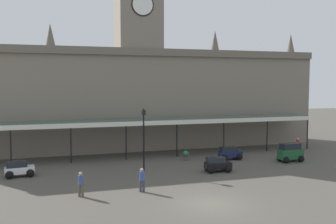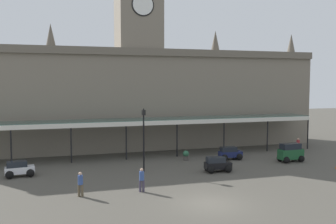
{
  "view_description": "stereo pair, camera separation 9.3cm",
  "coord_description": "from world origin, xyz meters",
  "px_view_note": "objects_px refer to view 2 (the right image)",
  "views": [
    {
      "loc": [
        -9.1,
        -20.95,
        7.59
      ],
      "look_at": [
        0.0,
        9.18,
        5.08
      ],
      "focal_mm": 39.63,
      "sensor_mm": 36.0,
      "label": 1
    },
    {
      "loc": [
        -9.01,
        -20.97,
        7.59
      ],
      "look_at": [
        0.0,
        9.18,
        5.08
      ],
      "focal_mm": 39.63,
      "sensor_mm": 36.0,
      "label": 2
    }
  ],
  "objects_px": {
    "car_green_van": "(291,153)",
    "pedestrian_beside_cars": "(298,145)",
    "planter_by_canopy": "(186,155)",
    "car_white_estate": "(19,170)",
    "car_black_estate": "(217,165)",
    "planter_near_kerb": "(292,147)",
    "car_navy_estate": "(230,154)",
    "pedestrian_crossing_forecourt": "(80,183)",
    "pedestrian_near_entrance": "(142,179)",
    "victorian_lamppost": "(144,133)"
  },
  "relations": [
    {
      "from": "car_black_estate",
      "to": "pedestrian_crossing_forecourt",
      "type": "bearing_deg",
      "value": -162.17
    },
    {
      "from": "car_black_estate",
      "to": "planter_by_canopy",
      "type": "bearing_deg",
      "value": 101.45
    },
    {
      "from": "car_navy_estate",
      "to": "car_black_estate",
      "type": "bearing_deg",
      "value": -127.4
    },
    {
      "from": "planter_near_kerb",
      "to": "victorian_lamppost",
      "type": "bearing_deg",
      "value": -165.69
    },
    {
      "from": "car_navy_estate",
      "to": "pedestrian_near_entrance",
      "type": "distance_m",
      "value": 13.41
    },
    {
      "from": "car_navy_estate",
      "to": "pedestrian_crossing_forecourt",
      "type": "height_order",
      "value": "pedestrian_crossing_forecourt"
    },
    {
      "from": "car_green_van",
      "to": "planter_near_kerb",
      "type": "distance_m",
      "value": 5.9
    },
    {
      "from": "pedestrian_near_entrance",
      "to": "victorian_lamppost",
      "type": "xyz_separation_m",
      "value": [
        1.46,
        5.7,
        2.42
      ]
    },
    {
      "from": "victorian_lamppost",
      "to": "car_white_estate",
      "type": "bearing_deg",
      "value": 173.15
    },
    {
      "from": "car_black_estate",
      "to": "planter_near_kerb",
      "type": "relative_size",
      "value": 2.42
    },
    {
      "from": "car_navy_estate",
      "to": "planter_near_kerb",
      "type": "xyz_separation_m",
      "value": [
        8.66,
        2.19,
        -0.07
      ]
    },
    {
      "from": "car_navy_estate",
      "to": "pedestrian_beside_cars",
      "type": "bearing_deg",
      "value": 5.61
    },
    {
      "from": "car_green_van",
      "to": "pedestrian_beside_cars",
      "type": "xyz_separation_m",
      "value": [
        3.28,
        3.38,
        0.1
      ]
    },
    {
      "from": "car_white_estate",
      "to": "planter_near_kerb",
      "type": "distance_m",
      "value": 28.12
    },
    {
      "from": "car_white_estate",
      "to": "victorian_lamppost",
      "type": "relative_size",
      "value": 0.43
    },
    {
      "from": "car_white_estate",
      "to": "planter_near_kerb",
      "type": "relative_size",
      "value": 2.44
    },
    {
      "from": "planter_near_kerb",
      "to": "car_navy_estate",
      "type": "bearing_deg",
      "value": -165.83
    },
    {
      "from": "pedestrian_beside_cars",
      "to": "planter_by_canopy",
      "type": "height_order",
      "value": "pedestrian_beside_cars"
    },
    {
      "from": "car_navy_estate",
      "to": "car_green_van",
      "type": "height_order",
      "value": "car_green_van"
    },
    {
      "from": "car_black_estate",
      "to": "victorian_lamppost",
      "type": "height_order",
      "value": "victorian_lamppost"
    },
    {
      "from": "car_black_estate",
      "to": "victorian_lamppost",
      "type": "relative_size",
      "value": 0.43
    },
    {
      "from": "pedestrian_beside_cars",
      "to": "planter_by_canopy",
      "type": "xyz_separation_m",
      "value": [
        -12.71,
        0.08,
        -0.42
      ]
    },
    {
      "from": "car_green_van",
      "to": "victorian_lamppost",
      "type": "xyz_separation_m",
      "value": [
        -14.38,
        0.17,
        2.52
      ]
    },
    {
      "from": "planter_by_canopy",
      "to": "car_white_estate",
      "type": "bearing_deg",
      "value": -172.1
    },
    {
      "from": "car_white_estate",
      "to": "victorian_lamppost",
      "type": "bearing_deg",
      "value": -6.85
    },
    {
      "from": "car_green_van",
      "to": "planter_near_kerb",
      "type": "bearing_deg",
      "value": 53.46
    },
    {
      "from": "car_white_estate",
      "to": "car_navy_estate",
      "type": "distance_m",
      "value": 19.3
    },
    {
      "from": "planter_by_canopy",
      "to": "pedestrian_near_entrance",
      "type": "bearing_deg",
      "value": -125.51
    },
    {
      "from": "pedestrian_beside_cars",
      "to": "car_green_van",
      "type": "bearing_deg",
      "value": -134.15
    },
    {
      "from": "pedestrian_crossing_forecourt",
      "to": "car_black_estate",
      "type": "bearing_deg",
      "value": 17.83
    },
    {
      "from": "car_white_estate",
      "to": "pedestrian_beside_cars",
      "type": "height_order",
      "value": "pedestrian_beside_cars"
    },
    {
      "from": "planter_near_kerb",
      "to": "pedestrian_beside_cars",
      "type": "bearing_deg",
      "value": -99.6
    },
    {
      "from": "car_navy_estate",
      "to": "planter_near_kerb",
      "type": "distance_m",
      "value": 8.93
    },
    {
      "from": "car_black_estate",
      "to": "planter_by_canopy",
      "type": "relative_size",
      "value": 2.42
    },
    {
      "from": "victorian_lamppost",
      "to": "planter_by_canopy",
      "type": "relative_size",
      "value": 5.64
    },
    {
      "from": "car_navy_estate",
      "to": "victorian_lamppost",
      "type": "height_order",
      "value": "victorian_lamppost"
    },
    {
      "from": "car_green_van",
      "to": "pedestrian_crossing_forecourt",
      "type": "height_order",
      "value": "car_green_van"
    },
    {
      "from": "car_navy_estate",
      "to": "pedestrian_beside_cars",
      "type": "xyz_separation_m",
      "value": [
        8.43,
        0.83,
        0.34
      ]
    },
    {
      "from": "car_navy_estate",
      "to": "pedestrian_near_entrance",
      "type": "relative_size",
      "value": 1.38
    },
    {
      "from": "pedestrian_near_entrance",
      "to": "pedestrian_beside_cars",
      "type": "bearing_deg",
      "value": 24.98
    },
    {
      "from": "pedestrian_beside_cars",
      "to": "car_black_estate",
      "type": "bearing_deg",
      "value": -156.53
    },
    {
      "from": "car_green_van",
      "to": "pedestrian_crossing_forecourt",
      "type": "distance_m",
      "value": 20.7
    },
    {
      "from": "car_white_estate",
      "to": "car_black_estate",
      "type": "distance_m",
      "value": 16.31
    },
    {
      "from": "pedestrian_beside_cars",
      "to": "victorian_lamppost",
      "type": "xyz_separation_m",
      "value": [
        -17.66,
        -3.21,
        2.42
      ]
    },
    {
      "from": "car_black_estate",
      "to": "car_white_estate",
      "type": "bearing_deg",
      "value": 169.18
    },
    {
      "from": "car_green_van",
      "to": "victorian_lamppost",
      "type": "height_order",
      "value": "victorian_lamppost"
    },
    {
      "from": "pedestrian_near_entrance",
      "to": "victorian_lamppost",
      "type": "height_order",
      "value": "victorian_lamppost"
    },
    {
      "from": "victorian_lamppost",
      "to": "car_black_estate",
      "type": "bearing_deg",
      "value": -17.22
    },
    {
      "from": "car_black_estate",
      "to": "pedestrian_near_entrance",
      "type": "xyz_separation_m",
      "value": [
        -7.45,
        -3.84,
        0.34
      ]
    },
    {
      "from": "car_black_estate",
      "to": "car_navy_estate",
      "type": "xyz_separation_m",
      "value": [
        3.24,
        4.24,
        0.0
      ]
    }
  ]
}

